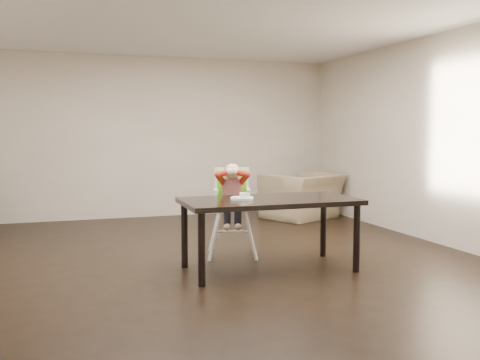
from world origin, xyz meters
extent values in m
plane|color=black|center=(0.00, 0.00, 0.00)|extent=(7.00, 7.00, 0.00)
cube|color=#C3B3A1|center=(0.00, 3.50, 1.35)|extent=(6.00, 0.02, 2.70)
cube|color=#C3B3A1|center=(0.00, -3.50, 1.35)|extent=(6.00, 0.02, 2.70)
cube|color=#C3B3A1|center=(3.00, 0.00, 1.35)|extent=(0.02, 7.00, 2.70)
cube|color=white|center=(0.00, 0.00, 2.70)|extent=(6.00, 7.00, 0.02)
cube|color=black|center=(0.45, -0.43, 0.72)|extent=(1.80, 0.90, 0.05)
cylinder|color=black|center=(-0.37, -0.80, 0.35)|extent=(0.07, 0.07, 0.70)
cylinder|color=black|center=(1.27, -0.80, 0.35)|extent=(0.07, 0.07, 0.70)
cylinder|color=black|center=(-0.37, -0.06, 0.35)|extent=(0.07, 0.07, 0.70)
cylinder|color=black|center=(1.27, -0.06, 0.35)|extent=(0.07, 0.07, 0.70)
cylinder|color=white|center=(0.02, 0.17, 0.29)|extent=(0.05, 0.05, 0.57)
cylinder|color=white|center=(0.41, 0.05, 0.29)|extent=(0.05, 0.05, 0.57)
cylinder|color=white|center=(0.13, 0.56, 0.29)|extent=(0.05, 0.05, 0.57)
cylinder|color=white|center=(0.53, 0.45, 0.29)|extent=(0.05, 0.05, 0.57)
cube|color=white|center=(0.27, 0.31, 0.57)|extent=(0.49, 0.47, 0.05)
cube|color=#71D91B|center=(0.27, 0.31, 0.61)|extent=(0.40, 0.38, 0.03)
cube|color=white|center=(0.32, 0.46, 0.81)|extent=(0.41, 0.16, 0.43)
cube|color=#71D91B|center=(0.31, 0.43, 0.80)|extent=(0.34, 0.12, 0.39)
cube|color=black|center=(0.22, 0.37, 0.80)|extent=(0.08, 0.19, 0.02)
cube|color=black|center=(0.35, 0.34, 0.80)|extent=(0.08, 0.19, 0.02)
cylinder|color=#9F1812|center=(0.27, 0.31, 0.76)|extent=(0.29, 0.29, 0.28)
sphere|color=beige|center=(0.27, 0.29, 0.99)|extent=(0.23, 0.23, 0.18)
ellipsoid|color=brown|center=(0.27, 0.31, 1.01)|extent=(0.23, 0.22, 0.14)
sphere|color=beige|center=(0.21, 0.20, 0.99)|extent=(0.10, 0.10, 0.08)
sphere|color=beige|center=(0.27, 0.18, 0.99)|extent=(0.10, 0.10, 0.08)
cylinder|color=white|center=(0.16, -0.40, 0.76)|extent=(0.28, 0.28, 0.02)
torus|color=white|center=(0.16, -0.40, 0.77)|extent=(0.28, 0.28, 0.01)
imported|color=#9D8864|center=(2.20, 2.53, 0.50)|extent=(1.36, 1.18, 1.01)
camera|label=1|loc=(-1.57, -5.55, 1.44)|focal=40.00mm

